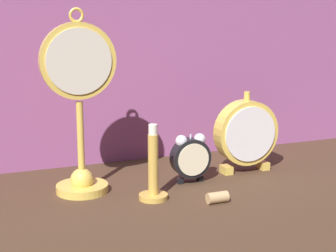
{
  "coord_description": "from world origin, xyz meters",
  "views": [
    {
      "loc": [
        -0.42,
        -0.96,
        0.38
      ],
      "look_at": [
        0.0,
        0.08,
        0.13
      ],
      "focal_mm": 60.0,
      "sensor_mm": 36.0,
      "label": 1
    }
  ],
  "objects_px": {
    "alarm_clock_twin_bell": "(191,156)",
    "wine_cork": "(217,197)",
    "pocket_watch_on_stand": "(80,110)",
    "mantel_clock_silver": "(246,133)",
    "brass_candlestick": "(153,174)"
  },
  "relations": [
    {
      "from": "pocket_watch_on_stand",
      "to": "mantel_clock_silver",
      "type": "relative_size",
      "value": 2.0
    },
    {
      "from": "pocket_watch_on_stand",
      "to": "alarm_clock_twin_bell",
      "type": "height_order",
      "value": "pocket_watch_on_stand"
    },
    {
      "from": "wine_cork",
      "to": "brass_candlestick",
      "type": "bearing_deg",
      "value": 148.31
    },
    {
      "from": "alarm_clock_twin_bell",
      "to": "wine_cork",
      "type": "relative_size",
      "value": 2.55
    },
    {
      "from": "brass_candlestick",
      "to": "wine_cork",
      "type": "xyz_separation_m",
      "value": [
        0.11,
        -0.07,
        -0.04
      ]
    },
    {
      "from": "mantel_clock_silver",
      "to": "wine_cork",
      "type": "xyz_separation_m",
      "value": [
        -0.16,
        -0.16,
        -0.08
      ]
    },
    {
      "from": "brass_candlestick",
      "to": "wine_cork",
      "type": "bearing_deg",
      "value": -31.69
    },
    {
      "from": "pocket_watch_on_stand",
      "to": "brass_candlestick",
      "type": "xyz_separation_m",
      "value": [
        0.12,
        -0.1,
        -0.12
      ]
    },
    {
      "from": "pocket_watch_on_stand",
      "to": "brass_candlestick",
      "type": "bearing_deg",
      "value": -38.3
    },
    {
      "from": "pocket_watch_on_stand",
      "to": "alarm_clock_twin_bell",
      "type": "distance_m",
      "value": 0.26
    },
    {
      "from": "mantel_clock_silver",
      "to": "brass_candlestick",
      "type": "height_order",
      "value": "mantel_clock_silver"
    },
    {
      "from": "pocket_watch_on_stand",
      "to": "mantel_clock_silver",
      "type": "xyz_separation_m",
      "value": [
        0.38,
        0.0,
        -0.08
      ]
    },
    {
      "from": "alarm_clock_twin_bell",
      "to": "brass_candlestick",
      "type": "distance_m",
      "value": 0.13
    },
    {
      "from": "alarm_clock_twin_bell",
      "to": "mantel_clock_silver",
      "type": "xyz_separation_m",
      "value": [
        0.15,
        0.03,
        0.03
      ]
    },
    {
      "from": "alarm_clock_twin_bell",
      "to": "wine_cork",
      "type": "height_order",
      "value": "alarm_clock_twin_bell"
    }
  ]
}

